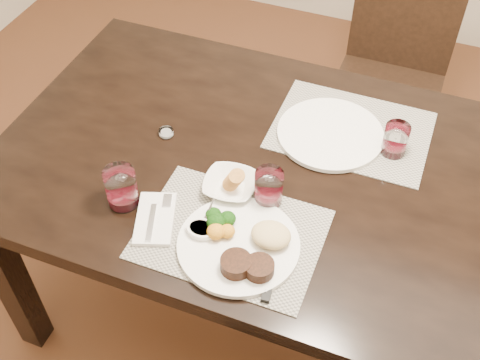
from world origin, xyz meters
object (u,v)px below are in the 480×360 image
at_px(wine_glass_near, 269,189).
at_px(far_plate, 330,134).
at_px(dinner_plate, 243,245).
at_px(steak_knife, 273,274).
at_px(cracker_bowl, 230,185).
at_px(chair_far, 393,66).

bearing_deg(wine_glass_near, far_plate, 74.44).
distance_m(dinner_plate, steak_knife, 0.11).
relative_size(dinner_plate, far_plate, 0.98).
relative_size(steak_knife, far_plate, 0.77).
relative_size(dinner_plate, wine_glass_near, 2.96).
xyz_separation_m(steak_knife, far_plate, (-0.01, 0.53, 0.00)).
distance_m(dinner_plate, far_plate, 0.49).
height_order(steak_knife, cracker_bowl, cracker_bowl).
xyz_separation_m(dinner_plate, far_plate, (0.09, 0.48, -0.01)).
bearing_deg(dinner_plate, wine_glass_near, 99.00).
xyz_separation_m(chair_far, cracker_bowl, (-0.28, -1.07, 0.27)).
bearing_deg(dinner_plate, chair_far, 92.46).
bearing_deg(cracker_bowl, dinner_plate, -58.78).
height_order(chair_far, wine_glass_near, chair_far).
bearing_deg(chair_far, wine_glass_near, -98.84).
bearing_deg(steak_knife, far_plate, 83.36).
bearing_deg(cracker_bowl, far_plate, 57.69).
bearing_deg(steak_knife, dinner_plate, 146.28).
xyz_separation_m(chair_far, wine_glass_near, (-0.17, -1.07, 0.30)).
xyz_separation_m(steak_knife, wine_glass_near, (-0.09, 0.22, 0.04)).
height_order(wine_glass_near, far_plate, wine_glass_near).
height_order(steak_knife, wine_glass_near, wine_glass_near).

